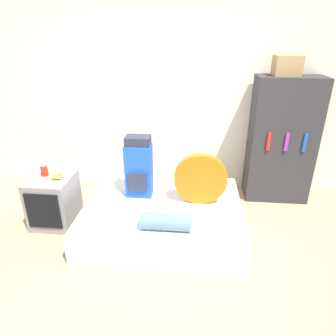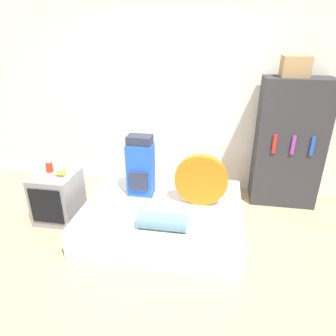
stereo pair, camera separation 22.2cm
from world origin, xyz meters
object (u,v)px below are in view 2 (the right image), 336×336
sleeping_roll (162,221)px  television (58,196)px  cardboard_box (295,66)px  backpack (140,167)px  tent_bag (201,180)px  canister (49,167)px  bookshelf (289,144)px

sleeping_roll → television: (-1.39, 0.48, -0.12)m
television → cardboard_box: 3.23m
cardboard_box → backpack: bearing=-155.9°
tent_bag → television: 1.76m
sleeping_roll → cardboard_box: size_ratio=1.61×
canister → cardboard_box: (2.80, 0.88, 1.10)m
backpack → television: 1.10m
tent_bag → sleeping_roll: bearing=-120.8°
tent_bag → cardboard_box: cardboard_box is taller
backpack → sleeping_roll: bearing=-60.1°
backpack → bookshelf: 1.92m
tent_bag → canister: bearing=-179.7°
tent_bag → cardboard_box: (0.99, 0.87, 1.14)m
canister → sleeping_roll: bearing=-20.3°
canister → bookshelf: 3.00m
cardboard_box → tent_bag: bearing=-138.5°
tent_bag → bookshelf: bearing=38.5°
tent_bag → television: bearing=-177.5°
bookshelf → cardboard_box: bearing=154.3°
canister → bookshelf: size_ratio=0.08×
backpack → sleeping_roll: 0.82m
bookshelf → cardboard_box: 0.94m
television → bookshelf: bearing=18.2°
canister → cardboard_box: size_ratio=0.44×
sleeping_roll → bookshelf: (1.39, 1.40, 0.41)m
sleeping_roll → canister: canister is taller
backpack → sleeping_roll: backpack is taller
backpack → bookshelf: bearing=22.3°
sleeping_roll → backpack: bearing=119.9°
tent_bag → bookshelf: size_ratio=0.36×
sleeping_roll → canister: 1.60m
cardboard_box → bookshelf: bearing=-25.7°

